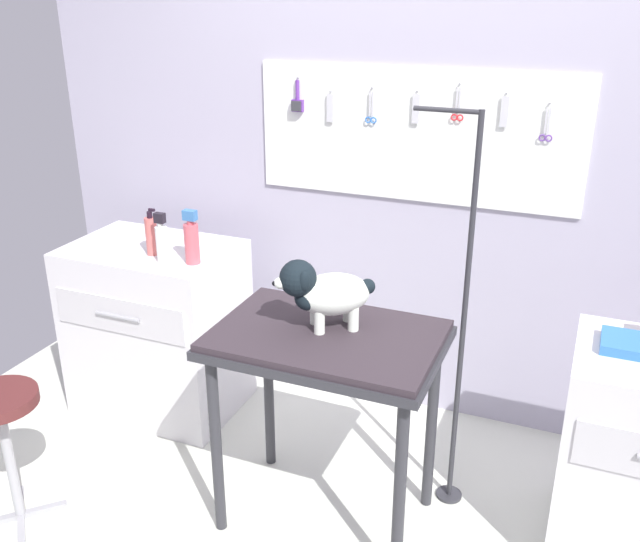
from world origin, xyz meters
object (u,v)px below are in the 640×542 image
dog (323,292)px  stool (2,421)px  grooming_table (327,357)px  spray_bottle_tall (192,240)px  counter_left (158,327)px  grooming_arm (460,337)px

dog → stool: (-1.13, -0.53, -0.53)m
grooming_table → stool: (-1.16, -0.50, -0.27)m
grooming_table → spray_bottle_tall: size_ratio=3.42×
counter_left → dog: bearing=-22.1°
grooming_arm → stool: bearing=-153.2°
spray_bottle_tall → counter_left: bearing=161.5°
dog → spray_bottle_tall: dog is taller
grooming_table → spray_bottle_tall: spray_bottle_tall is taller
counter_left → spray_bottle_tall: 0.63m
grooming_table → stool: bearing=-156.7°
dog → grooming_table: bearing=-47.3°
grooming_table → counter_left: bearing=157.1°
counter_left → spray_bottle_tall: bearing=-18.5°
dog → grooming_arm: bearing=31.0°
grooming_arm → dog: size_ratio=4.56×
grooming_table → grooming_arm: bearing=35.1°
counter_left → grooming_arm: bearing=-6.0°
grooming_table → grooming_arm: 0.54m
dog → counter_left: (-1.08, 0.44, -0.56)m
grooming_table → dog: size_ratio=2.37×
grooming_arm → stool: grooming_arm is taller
grooming_table → stool: 1.29m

